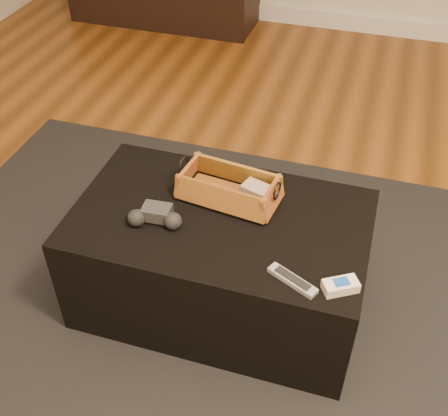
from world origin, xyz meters
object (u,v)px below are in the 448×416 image
(silver_remote, at_px, (292,280))
(cream_gadget, at_px, (341,286))
(tv_remote, at_px, (223,194))
(wicker_basket, at_px, (229,189))
(ottoman, at_px, (220,260))
(game_controller, at_px, (156,217))

(silver_remote, distance_m, cream_gadget, 0.14)
(tv_remote, xyz_separation_m, silver_remote, (0.31, -0.31, -0.01))
(wicker_basket, xyz_separation_m, cream_gadget, (0.43, -0.31, -0.02))
(silver_remote, height_order, cream_gadget, cream_gadget)
(tv_remote, bearing_deg, cream_gadget, -31.69)
(wicker_basket, bearing_deg, silver_remote, -47.38)
(ottoman, height_order, game_controller, game_controller)
(wicker_basket, xyz_separation_m, silver_remote, (0.29, -0.32, -0.03))
(wicker_basket, distance_m, cream_gadget, 0.53)
(silver_remote, xyz_separation_m, cream_gadget, (0.14, 0.01, 0.01))
(tv_remote, xyz_separation_m, game_controller, (-0.17, -0.19, 0.01))
(ottoman, distance_m, game_controller, 0.32)
(ottoman, relative_size, tv_remote, 5.44)
(tv_remote, relative_size, wicker_basket, 0.50)
(tv_remote, relative_size, silver_remote, 1.13)
(ottoman, relative_size, cream_gadget, 8.71)
(cream_gadget, bearing_deg, tv_remote, 146.77)
(game_controller, relative_size, silver_remote, 1.16)
(tv_remote, height_order, wicker_basket, wicker_basket)
(wicker_basket, height_order, silver_remote, wicker_basket)
(game_controller, bearing_deg, silver_remote, -14.05)
(tv_remote, distance_m, cream_gadget, 0.54)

